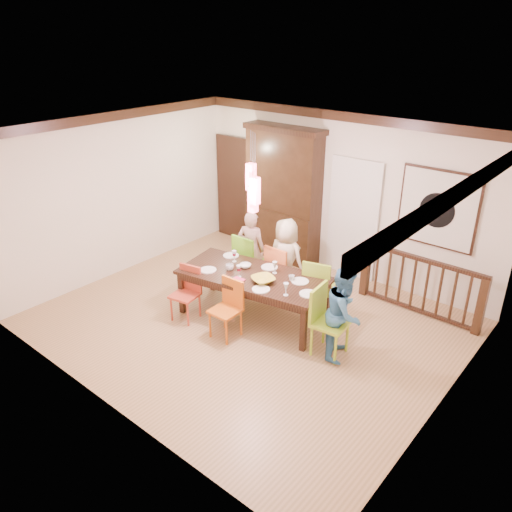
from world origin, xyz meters
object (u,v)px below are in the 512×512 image
Objects in this scene: balustrade at (420,285)px; person_end_right at (344,313)px; chair_far_left at (250,257)px; chair_end_right at (331,318)px; dining_table at (253,279)px; china_hutch at (283,194)px; person_far_mid at (286,259)px; person_far_left at (251,249)px.

person_end_right is (-0.34, -1.75, 0.17)m from balustrade.
chair_far_left is 1.00× the size of chair_end_right.
dining_table is 0.94× the size of china_hutch.
chair_far_left is 0.69m from person_far_mid.
china_hutch is 3.09m from balustrade.
balustrade is (1.92, 1.78, -0.17)m from dining_table.
chair_far_left is at bearing 64.13° from chair_end_right.
person_far_left is (-2.18, 0.90, 0.10)m from chair_end_right.
person_far_mid is (0.67, 0.12, 0.12)m from chair_far_left.
dining_table is 2.45m from china_hutch.
chair_far_left reaches higher than balustrade.
person_end_right is (0.14, 0.10, 0.09)m from chair_end_right.
chair_end_right reaches higher than dining_table.
chair_far_left is 0.72× the size of person_far_mid.
china_hutch is at bearing 105.92° from dining_table.
person_far_mid is (1.03, -1.27, -0.59)m from china_hutch.
person_far_mid is at bearing -153.98° from balustrade.
balustrade reaches higher than dining_table.
person_far_left is (-0.75, 0.83, 0.01)m from dining_table.
person_end_right is at bearing 152.05° from person_far_mid.
china_hutch is 1.74m from person_far_mid.
person_far_mid is at bearing -171.43° from chair_far_left.
chair_far_left is at bearing -75.36° from china_hutch.
person_far_mid is at bearing 45.72° from person_end_right.
chair_end_right is 0.75× the size of person_end_right.
china_hutch is 3.41m from person_end_right.
china_hutch is 1.92× the size of person_end_right.
china_hutch is (-2.49, 2.19, 0.71)m from chair_end_right.
dining_table is at bearing 82.19° from chair_end_right.
person_end_right is at bearing -9.15° from dining_table.
chair_far_left is at bearing 55.62° from person_end_right.
balustrade is at bearing -28.22° from person_end_right.
china_hutch is 1.84× the size of person_far_mid.
person_far_mid reaches higher than person_far_left.
person_far_mid is at bearing -51.04° from china_hutch.
person_far_mid reaches higher than dining_table.
balustrade is at bearing 32.47° from dining_table.
china_hutch is at bearing 34.32° from person_end_right.
chair_end_right is 0.50× the size of balustrade.
chair_far_left is 0.39× the size of china_hutch.
chair_end_right is 3.39m from china_hutch.
china_hutch reaches higher than person_far_mid.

